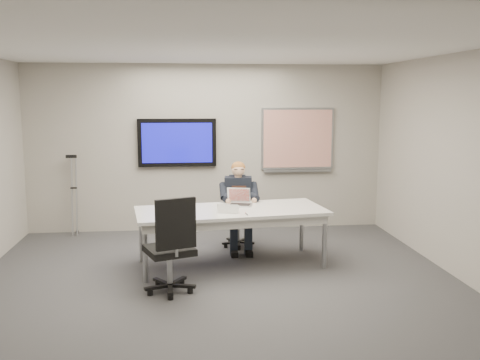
{
  "coord_description": "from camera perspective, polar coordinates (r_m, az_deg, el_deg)",
  "views": [
    {
      "loc": [
        -0.4,
        -6.01,
        2.25
      ],
      "look_at": [
        0.35,
        1.05,
        1.15
      ],
      "focal_mm": 40.0,
      "sensor_mm": 36.0,
      "label": 1
    }
  ],
  "objects": [
    {
      "name": "laptop",
      "position": [
        7.42,
        -0.05,
        -2.22
      ],
      "size": [
        0.37,
        0.38,
        0.23
      ],
      "rotation": [
        0.0,
        0.0,
        -0.26
      ],
      "color": "#BDBDC0",
      "rests_on": "conference_table"
    },
    {
      "name": "office_chair_far",
      "position": [
        8.17,
        -0.14,
        -4.99
      ],
      "size": [
        0.59,
        0.59,
        0.96
      ],
      "rotation": [
        0.0,
        0.0,
        -0.35
      ],
      "color": "black",
      "rests_on": "ground"
    },
    {
      "name": "seated_person",
      "position": [
        7.89,
        -0.07,
        -3.79
      ],
      "size": [
        0.43,
        0.73,
        1.31
      ],
      "rotation": [
        0.0,
        0.0,
        -0.11
      ],
      "color": "#1B222E",
      "rests_on": "office_chair_far"
    },
    {
      "name": "ceiling",
      "position": [
        6.05,
        -2.36,
        14.04
      ],
      "size": [
        6.0,
        6.0,
        0.02
      ],
      "primitive_type": "cube",
      "color": "white",
      "rests_on": "wall_back"
    },
    {
      "name": "floor",
      "position": [
        6.43,
        -2.2,
        -11.65
      ],
      "size": [
        6.0,
        6.0,
        0.02
      ],
      "primitive_type": "cube",
      "color": "#323234",
      "rests_on": "ground"
    },
    {
      "name": "name_tent",
      "position": [
        6.91,
        -1.31,
        -3.07
      ],
      "size": [
        0.29,
        0.15,
        0.11
      ],
      "primitive_type": null,
      "rotation": [
        0.0,
        0.0,
        -0.26
      ],
      "color": "silver",
      "rests_on": "conference_table"
    },
    {
      "name": "tv_display",
      "position": [
        8.99,
        -6.72,
        3.97
      ],
      "size": [
        1.3,
        0.09,
        0.8
      ],
      "color": "black",
      "rests_on": "wall_back"
    },
    {
      "name": "pen",
      "position": [
        6.83,
        0.69,
        -3.62
      ],
      "size": [
        0.02,
        0.14,
        0.01
      ],
      "primitive_type": "cylinder",
      "rotation": [
        0.0,
        1.57,
        1.67
      ],
      "color": "black",
      "rests_on": "conference_table"
    },
    {
      "name": "crutch",
      "position": [
        9.15,
        -17.27,
        -1.42
      ],
      "size": [
        0.23,
        0.48,
        1.4
      ],
      "primitive_type": null,
      "rotation": [
        -0.14,
        0.0,
        0.11
      ],
      "color": "#A5A7AD",
      "rests_on": "ground"
    },
    {
      "name": "conference_table",
      "position": [
        7.16,
        -0.98,
        -3.83
      ],
      "size": [
        2.62,
        1.36,
        0.77
      ],
      "rotation": [
        0.0,
        0.0,
        0.13
      ],
      "color": "silver",
      "rests_on": "ground"
    },
    {
      "name": "wall_back",
      "position": [
        9.06,
        -3.54,
        3.42
      ],
      "size": [
        6.0,
        0.02,
        2.8
      ],
      "primitive_type": "cube",
      "color": "#A6A296",
      "rests_on": "ground"
    },
    {
      "name": "whiteboard",
      "position": [
        9.22,
        6.16,
        4.29
      ],
      "size": [
        1.25,
        0.08,
        1.1
      ],
      "color": "#92959A",
      "rests_on": "wall_back"
    },
    {
      "name": "wall_right",
      "position": [
        6.96,
        23.21,
        1.09
      ],
      "size": [
        0.02,
        6.0,
        2.8
      ],
      "primitive_type": "cube",
      "color": "#A6A296",
      "rests_on": "ground"
    },
    {
      "name": "wall_front",
      "position": [
        3.16,
        1.38,
        -6.77
      ],
      "size": [
        6.0,
        0.02,
        2.8
      ],
      "primitive_type": "cube",
      "color": "#A6A296",
      "rests_on": "ground"
    },
    {
      "name": "office_chair_near",
      "position": [
        6.26,
        -7.37,
        -8.82
      ],
      "size": [
        0.7,
        0.7,
        1.15
      ],
      "rotation": [
        0.0,
        0.0,
        3.5
      ],
      "color": "black",
      "rests_on": "ground"
    }
  ]
}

